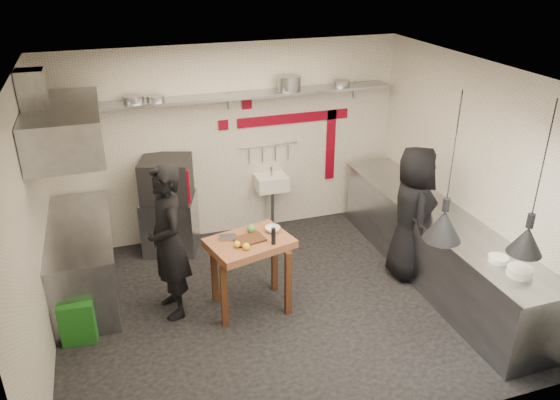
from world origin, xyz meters
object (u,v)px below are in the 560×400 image
object	(u,v)px
green_bin	(79,317)
chef_left	(168,242)
prep_table	(250,274)
combi_oven	(166,179)
chef_right	(412,213)
oven_stand	(170,223)

from	to	relation	value
green_bin	chef_left	distance (m)	1.26
prep_table	combi_oven	bearing A→B (deg)	98.35
combi_oven	chef_right	bearing A→B (deg)	-11.66
chef_left	prep_table	bearing A→B (deg)	68.51
oven_stand	chef_left	world-z (taller)	chef_left
chef_left	green_bin	bearing A→B (deg)	-90.20
combi_oven	chef_right	xyz separation A→B (m)	(2.86, -1.61, -0.20)
chef_right	chef_left	bearing A→B (deg)	101.56
combi_oven	prep_table	distance (m)	1.92
combi_oven	chef_right	world-z (taller)	chef_right
green_bin	chef_right	size ratio (longest dim) A/B	0.28
oven_stand	prep_table	xyz separation A→B (m)	(0.70, -1.71, 0.06)
green_bin	chef_left	size ratio (longest dim) A/B	0.27
chef_right	combi_oven	bearing A→B (deg)	74.91
combi_oven	chef_left	xyz separation A→B (m)	(-0.19, -1.46, -0.16)
green_bin	chef_left	bearing A→B (deg)	7.90
combi_oven	green_bin	size ratio (longest dim) A/B	1.29
combi_oven	chef_right	size ratio (longest dim) A/B	0.36
oven_stand	prep_table	bearing A→B (deg)	-49.82
oven_stand	chef_right	world-z (taller)	chef_right
green_bin	chef_right	xyz separation A→B (m)	(4.10, -0.00, 0.64)
oven_stand	chef_right	size ratio (longest dim) A/B	0.45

